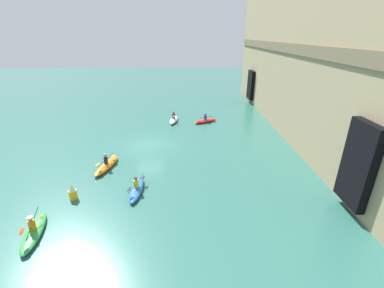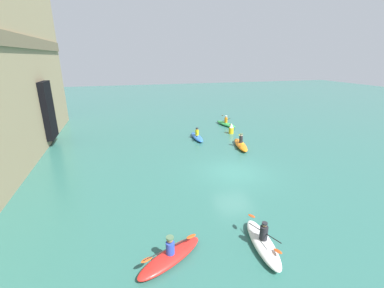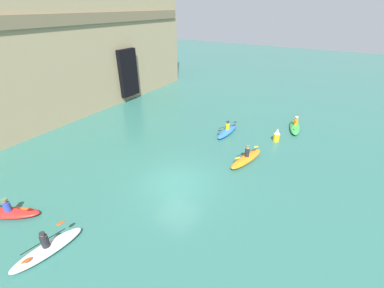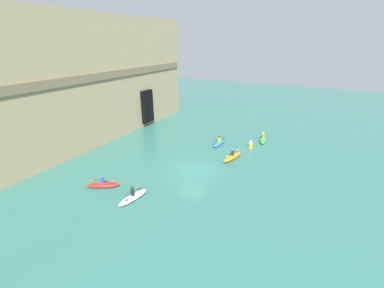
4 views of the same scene
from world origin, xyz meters
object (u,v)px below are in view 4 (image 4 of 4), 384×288
object	(u,v)px
kayak_blue	(219,143)
kayak_green	(263,139)
kayak_white	(133,197)
kayak_red	(103,185)
kayak_orange	(232,157)
marker_buoy	(251,144)

from	to	relation	value
kayak_blue	kayak_green	xyz separation A→B (m)	(3.89, -4.59, -0.00)
kayak_white	kayak_blue	xyz separation A→B (m)	(14.74, -1.69, -0.02)
kayak_red	kayak_orange	size ratio (longest dim) A/B	0.86
kayak_white	kayak_red	world-z (taller)	kayak_white
kayak_orange	kayak_green	world-z (taller)	kayak_orange
kayak_blue	kayak_green	size ratio (longest dim) A/B	0.92
kayak_white	kayak_red	size ratio (longest dim) A/B	1.04
kayak_orange	marker_buoy	bearing A→B (deg)	179.43
marker_buoy	kayak_green	bearing A→B (deg)	-13.43
kayak_white	kayak_green	bearing A→B (deg)	169.64
kayak_blue	kayak_orange	xyz separation A→B (m)	(-3.28, -2.93, 0.02)
kayak_white	kayak_red	xyz separation A→B (m)	(0.30, 3.74, -0.03)
kayak_white	kayak_red	bearing A→B (deg)	-86.36
kayak_white	marker_buoy	world-z (taller)	kayak_white
kayak_orange	kayak_green	bearing A→B (deg)	179.14
kayak_red	kayak_orange	world-z (taller)	kayak_orange
kayak_blue	marker_buoy	distance (m)	3.93
kayak_red	kayak_green	bearing A→B (deg)	-149.58
kayak_red	marker_buoy	size ratio (longest dim) A/B	2.79
kayak_green	marker_buoy	world-z (taller)	kayak_green
marker_buoy	kayak_red	bearing A→B (deg)	148.62
kayak_white	marker_buoy	size ratio (longest dim) A/B	2.90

